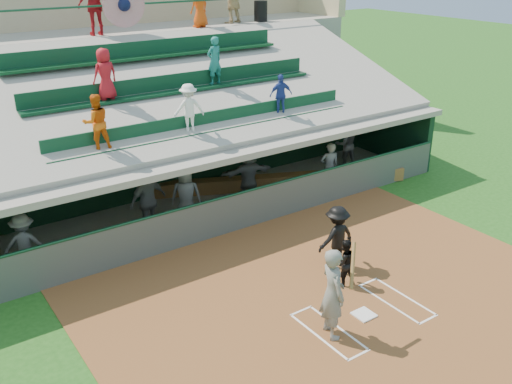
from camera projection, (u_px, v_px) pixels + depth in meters
ground at (364, 316)px, 12.36m from camera, size 100.00×100.00×0.00m
dirt_slab at (348, 305)px, 12.73m from camera, size 11.00×9.00×0.02m
home_plate at (364, 315)px, 12.35m from camera, size 0.43×0.43×0.03m
batters_box_chalk at (364, 315)px, 12.35m from camera, size 2.65×1.85×0.01m
dugout_floor at (207, 208)px, 17.46m from camera, size 16.00×3.50×0.04m
concourse_slab at (116, 93)px, 21.67m from camera, size 20.00×3.00×4.60m
grandstand at (149, 110)px, 19.42m from camera, size 20.40×10.40×7.80m
batter_at_plate at (333, 293)px, 11.37m from camera, size 0.95×0.83×1.97m
catcher at (344, 262)px, 13.29m from camera, size 0.65×0.56×1.16m
home_umpire at (337, 237)px, 14.00m from camera, size 1.04×0.60×1.60m
dugout_bench at (190, 188)px, 18.33m from camera, size 13.43×6.27×0.43m
dugout_player_a at (24, 244)px, 13.67m from camera, size 1.13×0.86×1.55m
dugout_player_b at (148, 201)px, 15.54m from camera, size 1.21×0.70×1.94m
dugout_player_c at (186, 195)px, 16.11m from camera, size 1.01×0.89×1.74m
dugout_player_d at (248, 175)px, 17.50m from camera, size 1.74×0.84×1.80m
dugout_player_e at (329, 167)px, 18.29m from camera, size 0.71×0.61×1.66m
dugout_player_f at (346, 144)px, 20.49m from camera, size 1.00×0.91×1.66m
trash_bin at (261, 11)px, 23.15m from camera, size 0.54×0.54×0.81m
concourse_staff_a at (95, 6)px, 19.13m from camera, size 1.17×0.57×1.94m
concourse_staff_b at (199, 5)px, 21.26m from camera, size 0.88×0.69×1.59m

